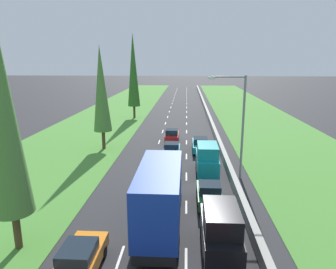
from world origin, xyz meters
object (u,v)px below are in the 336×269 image
(poplar_tree_second, at_px, (101,89))
(street_light_mast, at_px, (239,120))
(red_hatchback_centre_lane, at_px, (172,136))
(blue_hatchback_centre_lane, at_px, (169,170))
(blue_box_truck_centre_lane, at_px, (161,194))
(poplar_tree_nearest, at_px, (2,106))
(teal_van_right_lane, at_px, (207,159))
(green_hatchback_right_lane, at_px, (209,194))
(poplar_tree_third, at_px, (133,70))
(orange_sedan_left_lane, at_px, (79,261))
(teal_hatchback_centre_lane_fourth, at_px, (172,150))
(teal_sedan_right_lane, at_px, (200,145))
(black_van_right_lane, at_px, (220,231))

(poplar_tree_second, height_order, street_light_mast, poplar_tree_second)
(red_hatchback_centre_lane, distance_m, poplar_tree_second, 10.61)
(blue_hatchback_centre_lane, xyz_separation_m, red_hatchback_centre_lane, (-0.36, 12.58, 0.00))
(red_hatchback_centre_lane, bearing_deg, blue_box_truck_centre_lane, -89.27)
(blue_hatchback_centre_lane, height_order, red_hatchback_centre_lane, same)
(blue_hatchback_centre_lane, distance_m, poplar_tree_nearest, 15.20)
(teal_van_right_lane, bearing_deg, green_hatchback_right_lane, -92.21)
(poplar_tree_second, distance_m, street_light_mast, 16.60)
(poplar_tree_second, relative_size, street_light_mast, 1.32)
(teal_van_right_lane, distance_m, poplar_tree_nearest, 17.94)
(poplar_tree_nearest, height_order, poplar_tree_third, poplar_tree_third)
(orange_sedan_left_lane, relative_size, teal_hatchback_centre_lane_fourth, 1.15)
(teal_van_right_lane, xyz_separation_m, teal_sedan_right_lane, (-0.31, 7.15, -0.59))
(green_hatchback_right_lane, bearing_deg, teal_sedan_right_lane, 90.25)
(teal_van_right_lane, height_order, blue_box_truck_centre_lane, blue_box_truck_centre_lane)
(teal_hatchback_centre_lane_fourth, bearing_deg, blue_hatchback_centre_lane, -89.37)
(orange_sedan_left_lane, bearing_deg, poplar_tree_third, 95.80)
(black_van_right_lane, height_order, orange_sedan_left_lane, black_van_right_lane)
(orange_sedan_left_lane, xyz_separation_m, teal_hatchback_centre_lane_fourth, (3.58, 18.94, 0.02))
(poplar_tree_nearest, relative_size, poplar_tree_second, 1.16)
(green_hatchback_right_lane, xyz_separation_m, orange_sedan_left_lane, (-6.78, -8.04, -0.02))
(black_van_right_lane, bearing_deg, street_light_mast, 77.04)
(green_hatchback_right_lane, relative_size, red_hatchback_centre_lane, 1.00)
(teal_van_right_lane, bearing_deg, poplar_tree_third, 112.17)
(black_van_right_lane, distance_m, blue_box_truck_centre_lane, 4.46)
(teal_sedan_right_lane, bearing_deg, poplar_tree_second, 177.88)
(black_van_right_lane, distance_m, teal_van_right_lane, 12.30)
(poplar_tree_third, distance_m, street_light_mast, 32.02)
(poplar_tree_third, bearing_deg, teal_hatchback_centre_lane_fourth, -71.31)
(blue_hatchback_centre_lane, bearing_deg, poplar_tree_third, 105.18)
(teal_hatchback_centre_lane_fourth, height_order, street_light_mast, street_light_mast)
(black_van_right_lane, bearing_deg, teal_van_right_lane, 89.67)
(green_hatchback_right_lane, relative_size, poplar_tree_nearest, 0.28)
(teal_van_right_lane, relative_size, poplar_tree_second, 0.41)
(green_hatchback_right_lane, height_order, poplar_tree_second, poplar_tree_second)
(black_van_right_lane, xyz_separation_m, teal_van_right_lane, (0.07, 12.30, 0.00))
(orange_sedan_left_lane, bearing_deg, red_hatchback_centre_lane, 82.67)
(green_hatchback_right_lane, relative_size, teal_van_right_lane, 0.80)
(red_hatchback_centre_lane, relative_size, poplar_tree_second, 0.33)
(blue_box_truck_centre_lane, bearing_deg, blue_hatchback_centre_lane, 89.32)
(orange_sedan_left_lane, distance_m, red_hatchback_centre_lane, 25.76)
(black_van_right_lane, xyz_separation_m, orange_sedan_left_lane, (-6.95, -2.14, -0.59))
(teal_hatchback_centre_lane_fourth, bearing_deg, street_light_mast, -42.11)
(teal_hatchback_centre_lane_fourth, height_order, poplar_tree_nearest, poplar_tree_nearest)
(teal_sedan_right_lane, height_order, street_light_mast, street_light_mast)
(blue_hatchback_centre_lane, bearing_deg, teal_sedan_right_lane, 70.38)
(teal_hatchback_centre_lane_fourth, distance_m, teal_sedan_right_lane, 4.11)
(blue_box_truck_centre_lane, distance_m, orange_sedan_left_lane, 6.21)
(black_van_right_lane, xyz_separation_m, green_hatchback_right_lane, (-0.17, 5.90, -0.56))
(green_hatchback_right_lane, xyz_separation_m, blue_hatchback_centre_lane, (-3.13, 4.93, 0.00))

